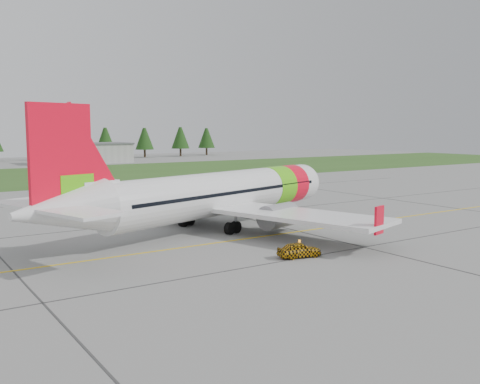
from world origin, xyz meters
TOP-DOWN VIEW (x-y plane):
  - ground at (0.00, 0.00)m, footprint 320.00×320.00m
  - aircraft at (4.50, 13.77)m, footprint 36.34×34.33m
  - follow_me_car at (3.48, 0.29)m, footprint 1.38×1.54m
  - grass_strip at (0.00, 82.00)m, footprint 320.00×50.00m
  - taxi_guideline at (0.00, 8.00)m, footprint 120.00×0.25m
  - hangar_east at (25.00, 118.00)m, footprint 24.00×12.00m

SIDE VIEW (x-z plane):
  - ground at x=0.00m, z-range 0.00..0.00m
  - taxi_guideline at x=0.00m, z-range 0.00..0.02m
  - grass_strip at x=0.00m, z-range 0.00..0.03m
  - follow_me_car at x=3.48m, z-range 0.00..3.32m
  - hangar_east at x=25.00m, z-range 0.00..5.20m
  - aircraft at x=4.50m, z-range -2.39..8.90m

